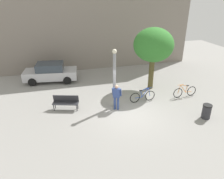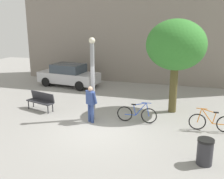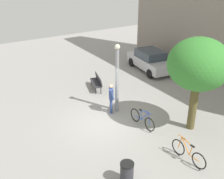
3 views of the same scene
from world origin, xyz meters
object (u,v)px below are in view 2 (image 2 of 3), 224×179
(trash_bin, at_px, (205,152))
(bicycle_orange, at_px, (211,122))
(parked_car_silver, at_px, (69,75))
(person_by_lamppost, at_px, (91,102))
(bicycle_blue, at_px, (137,114))
(plaza_tree, at_px, (176,46))
(lamppost, at_px, (93,76))
(park_bench, at_px, (41,100))

(trash_bin, bearing_deg, bicycle_orange, 82.86)
(trash_bin, bearing_deg, parked_car_silver, 136.53)
(person_by_lamppost, xyz_separation_m, bicycle_blue, (1.99, 0.58, -0.58))
(person_by_lamppost, relative_size, plaza_tree, 0.37)
(parked_car_silver, bearing_deg, lamppost, -54.87)
(bicycle_blue, bearing_deg, bicycle_orange, -1.38)
(plaza_tree, bearing_deg, trash_bin, -74.28)
(plaza_tree, height_order, bicycle_blue, plaza_tree)
(person_by_lamppost, height_order, parked_car_silver, person_by_lamppost)
(park_bench, distance_m, parked_car_silver, 5.13)
(plaza_tree, bearing_deg, lamppost, -148.74)
(lamppost, height_order, bicycle_blue, lamppost)
(park_bench, xyz_separation_m, bicycle_orange, (8.18, -0.35, -0.16))
(bicycle_blue, bearing_deg, park_bench, 176.83)
(park_bench, bearing_deg, bicycle_blue, -3.17)
(park_bench, bearing_deg, bicycle_orange, -2.48)
(plaza_tree, bearing_deg, parked_car_silver, 155.03)
(lamppost, relative_size, bicycle_orange, 2.08)
(plaza_tree, bearing_deg, person_by_lamppost, -143.92)
(bicycle_orange, bearing_deg, person_by_lamppost, -174.41)
(park_bench, xyz_separation_m, plaza_tree, (6.47, 1.64, 2.77))
(bicycle_orange, distance_m, bicycle_blue, 3.14)
(bicycle_orange, xyz_separation_m, bicycle_blue, (-3.14, 0.08, -0.00))
(park_bench, bearing_deg, trash_bin, -22.15)
(bicycle_orange, distance_m, trash_bin, 2.85)
(park_bench, bearing_deg, parked_car_silver, 99.68)
(bicycle_blue, bearing_deg, plaza_tree, 53.32)
(lamppost, height_order, parked_car_silver, lamppost)
(lamppost, distance_m, plaza_tree, 4.24)
(parked_car_silver, relative_size, trash_bin, 5.06)
(person_by_lamppost, bearing_deg, park_bench, 164.32)
(bicycle_orange, height_order, trash_bin, bicycle_orange)
(plaza_tree, bearing_deg, bicycle_orange, -49.30)
(person_by_lamppost, distance_m, bicycle_orange, 5.19)
(person_by_lamppost, bearing_deg, parked_car_silver, 123.52)
(person_by_lamppost, distance_m, parked_car_silver, 7.09)
(bicycle_orange, bearing_deg, plaza_tree, 130.70)
(bicycle_orange, bearing_deg, park_bench, 177.52)
(person_by_lamppost, bearing_deg, bicycle_blue, 16.16)
(park_bench, height_order, bicycle_orange, bicycle_orange)
(person_by_lamppost, relative_size, bicycle_orange, 0.92)
(parked_car_silver, height_order, trash_bin, parked_car_silver)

